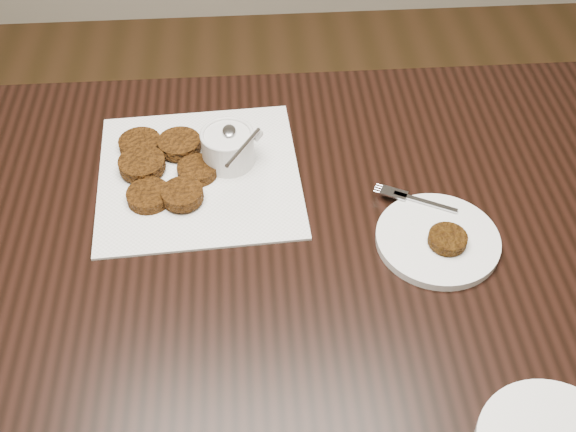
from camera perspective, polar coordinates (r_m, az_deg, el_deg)
The scene contains 5 objects.
table at distance 1.26m, azimuth -1.88°, elevation -15.30°, with size 1.43×0.92×0.75m, color black.
napkin at distance 1.08m, azimuth -7.35°, elevation 3.39°, with size 0.31×0.31×0.00m, color white.
sauce_ramekin at distance 1.06m, azimuth -5.09°, elevation 6.89°, with size 0.11×0.11×0.12m, color silver, non-canonical shape.
patty_cluster at distance 1.09m, azimuth -10.05°, elevation 4.21°, with size 0.23×0.23×0.02m, color #5F310C, non-canonical shape.
plate_with_patty at distance 0.99m, azimuth 12.30°, elevation -1.67°, with size 0.17×0.17×0.03m, color white, non-canonical shape.
Camera 1 is at (0.01, -0.55, 1.49)m, focal length 43.07 mm.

